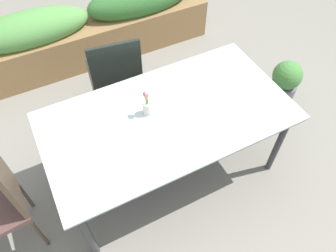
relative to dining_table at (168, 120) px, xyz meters
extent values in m
plane|color=gray|center=(-0.03, 0.01, -0.69)|extent=(12.00, 12.00, 0.00)
cube|color=#B2C6C1|center=(0.00, 0.00, 0.05)|extent=(1.82, 0.97, 0.02)
cube|color=#333338|center=(0.00, 0.00, 0.03)|extent=(1.78, 0.95, 0.02)
cylinder|color=#333338|center=(-0.82, -0.40, -0.33)|extent=(0.05, 0.05, 0.73)
cylinder|color=#333338|center=(0.82, -0.40, -0.33)|extent=(0.05, 0.05, 0.73)
cylinder|color=#333338|center=(-0.82, 0.40, -0.33)|extent=(0.05, 0.05, 0.73)
cylinder|color=#333338|center=(0.82, 0.40, -0.33)|extent=(0.05, 0.05, 0.73)
cube|color=#4C3D2D|center=(-1.15, 0.02, 0.04)|extent=(0.07, 0.39, 0.50)
cylinder|color=#4C3D2D|center=(-1.13, -0.17, -0.46)|extent=(0.03, 0.03, 0.46)
cylinder|color=#4C3D2D|center=(-1.17, 0.20, -0.46)|extent=(0.03, 0.03, 0.46)
cube|color=#282423|center=(-0.10, 0.92, -0.22)|extent=(0.53, 0.53, 0.04)
cube|color=black|center=(-0.13, 0.70, 0.02)|extent=(0.44, 0.09, 0.46)
cylinder|color=black|center=(-0.28, 1.16, -0.46)|extent=(0.03, 0.03, 0.47)
cylinder|color=black|center=(0.14, 1.10, -0.46)|extent=(0.03, 0.03, 0.47)
cylinder|color=black|center=(-0.34, 0.74, -0.46)|extent=(0.03, 0.03, 0.47)
cylinder|color=black|center=(0.08, 0.68, -0.46)|extent=(0.03, 0.03, 0.47)
cylinder|color=silver|center=(-0.12, 0.09, 0.11)|extent=(0.07, 0.07, 0.11)
cylinder|color=#569347|center=(-0.12, 0.08, 0.18)|extent=(0.01, 0.01, 0.12)
sphere|color=#EFCC4C|center=(-0.12, 0.08, 0.24)|extent=(0.04, 0.04, 0.04)
cylinder|color=#569347|center=(-0.12, 0.08, 0.19)|extent=(0.01, 0.01, 0.14)
sphere|color=pink|center=(-0.12, 0.08, 0.26)|extent=(0.04, 0.04, 0.04)
cylinder|color=#569347|center=(-0.13, 0.09, 0.19)|extent=(0.01, 0.01, 0.13)
sphere|color=#DB4C56|center=(-0.13, 0.09, 0.26)|extent=(0.04, 0.04, 0.04)
cylinder|color=#569347|center=(-0.13, 0.07, 0.18)|extent=(0.01, 0.01, 0.11)
sphere|color=pink|center=(-0.13, 0.07, 0.24)|extent=(0.02, 0.02, 0.02)
cube|color=olive|center=(-0.04, 1.84, -0.47)|extent=(2.78, 0.50, 0.46)
ellipsoid|color=#569347|center=(-0.66, 1.84, -0.14)|extent=(1.25, 0.45, 0.36)
cylinder|color=slate|center=(1.44, 0.22, -0.57)|extent=(0.26, 0.26, 0.25)
sphere|color=#47843D|center=(1.44, 0.22, -0.33)|extent=(0.29, 0.29, 0.29)
camera|label=1|loc=(-0.70, -1.36, 1.83)|focal=34.51mm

